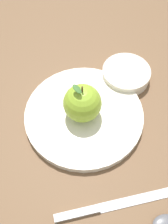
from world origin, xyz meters
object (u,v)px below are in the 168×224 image
Objects in this scene: dinner_plate at (84,114)px; knife at (105,207)px; apple at (82,103)px; side_bowl at (126,74)px.

dinner_plate is 1.14× the size of knife.
dinner_plate is 0.05m from apple.
side_bowl reaches higher than dinner_plate.
dinner_plate is 0.20m from knife.
apple is at bearing 26.18° from dinner_plate.
side_bowl is (-0.13, -0.09, -0.04)m from apple.
knife is (0.00, 0.20, -0.01)m from dinner_plate.
side_bowl is at bearing -143.81° from apple.
apple reaches higher than dinner_plate.
dinner_plate is at bearing 36.47° from side_bowl.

